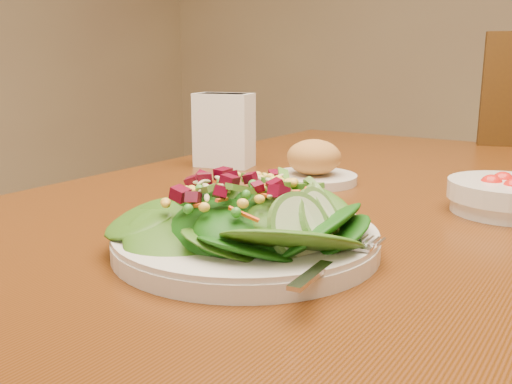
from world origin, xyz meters
The scene contains 5 objects.
dining_table centered at (0.00, 0.00, 0.65)m, with size 0.90×1.40×0.75m.
salad_plate centered at (0.02, -0.31, 0.78)m, with size 0.29×0.29×0.08m.
bread_plate centered at (-0.09, 0.04, 0.78)m, with size 0.15×0.15×0.07m.
tomato_bowl centered at (0.22, 0.01, 0.77)m, with size 0.16×0.16×0.05m.
napkin_holder centered at (-0.31, 0.08, 0.82)m, with size 0.12×0.08×0.14m.
Camera 1 is at (0.35, -0.80, 0.95)m, focal length 40.00 mm.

